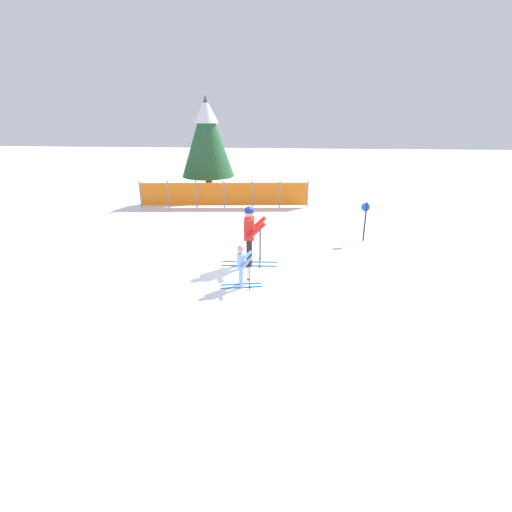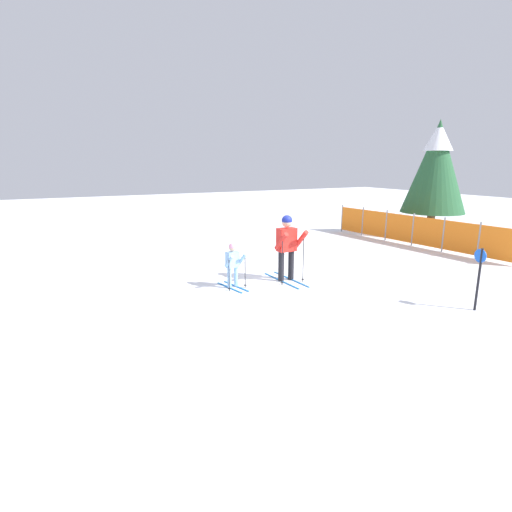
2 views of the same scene
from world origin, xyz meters
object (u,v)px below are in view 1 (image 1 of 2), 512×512
(conifer_far, at_px, (207,135))
(safety_fence, at_px, (224,194))
(skier_adult, at_px, (250,230))
(skier_child, at_px, (242,263))
(trail_marker, at_px, (365,217))

(conifer_far, bearing_deg, safety_fence, -64.24)
(skier_adult, xyz_separation_m, safety_fence, (-1.69, 6.44, -0.42))
(skier_child, height_order, trail_marker, trail_marker)
(safety_fence, distance_m, trail_marker, 6.69)
(skier_child, xyz_separation_m, conifer_far, (-2.69, 10.17, 2.23))
(skier_child, bearing_deg, trail_marker, 35.55)
(skier_child, distance_m, trail_marker, 5.31)
(safety_fence, height_order, conifer_far, conifer_far)
(skier_adult, relative_size, skier_child, 1.54)
(safety_fence, relative_size, conifer_far, 1.58)
(skier_child, xyz_separation_m, safety_fence, (-1.60, 7.91, -0.05))
(safety_fence, xyz_separation_m, trail_marker, (5.29, -4.09, 0.22))
(conifer_far, bearing_deg, trail_marker, -44.88)
(conifer_far, bearing_deg, skier_adult, -72.30)
(skier_child, relative_size, safety_fence, 0.15)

